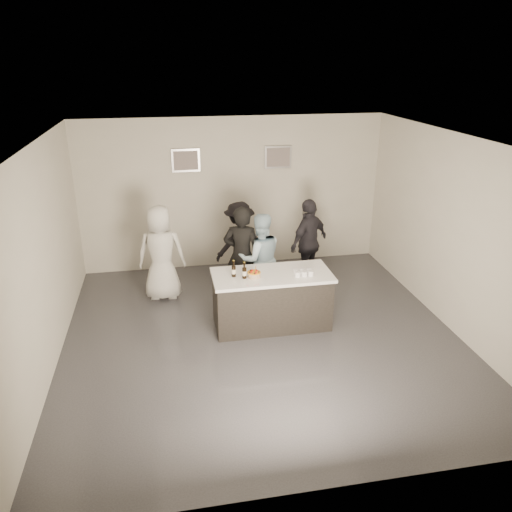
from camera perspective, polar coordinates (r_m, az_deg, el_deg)
name	(u,v)px	position (r m, az deg, el deg)	size (l,w,h in m)	color
floor	(262,336)	(7.85, 0.68, -9.17)	(6.00, 6.00, 0.00)	#3D3D42
ceiling	(263,141)	(6.80, 0.79, 13.01)	(6.00, 6.00, 0.00)	white
wall_back	(233,194)	(10.01, -2.64, 7.14)	(6.00, 0.04, 3.00)	beige
wall_front	(328,364)	(4.60, 8.20, -12.09)	(6.00, 0.04, 3.00)	beige
wall_left	(43,261)	(7.26, -23.17, -0.52)	(0.04, 6.00, 3.00)	beige
wall_right	(453,234)	(8.28, 21.56, 2.40)	(0.04, 6.00, 3.00)	beige
picture_left	(186,160)	(9.74, -8.03, 10.77)	(0.54, 0.04, 0.44)	#B2B2B7
picture_right	(278,157)	(9.99, 2.53, 11.23)	(0.54, 0.04, 0.44)	#B2B2B7
bar_counter	(272,299)	(7.96, 1.79, -4.99)	(1.86, 0.86, 0.90)	white
cake	(254,275)	(7.63, -0.23, -2.16)	(0.21, 0.21, 0.07)	orange
beer_bottle_a	(234,269)	(7.63, -2.57, -1.45)	(0.07, 0.07, 0.26)	black
beer_bottle_b	(244,270)	(7.56, -1.34, -1.65)	(0.07, 0.07, 0.26)	black
tumbler_cluster	(303,272)	(7.75, 5.44, -1.87)	(0.30, 0.19, 0.08)	orange
candles	(253,285)	(7.38, -0.32, -3.33)	(0.24, 0.08, 0.01)	pink
person_main_black	(242,255)	(8.53, -1.62, 0.06)	(0.64, 0.42, 1.75)	black
person_main_blue	(260,259)	(8.57, 0.46, -0.31)	(0.79, 0.61, 1.62)	#A8CADC
person_guest_left	(161,253)	(8.86, -10.79, 0.34)	(0.83, 0.54, 1.70)	silver
person_guest_right	(309,242)	(9.31, 6.05, 1.57)	(0.97, 0.41, 1.66)	#27252C
person_guest_back	(240,242)	(9.45, -1.89, 1.63)	(1.00, 0.58, 1.55)	black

